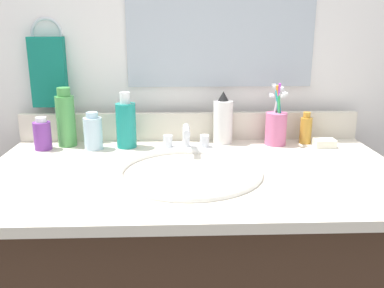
% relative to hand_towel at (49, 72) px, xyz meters
% --- Properties ---
extents(countertop, '(1.10, 0.63, 0.02)m').
position_rel_hand_towel_xyz_m(countertop, '(0.45, -0.32, -0.23)').
color(countertop, beige).
rests_on(countertop, vanity_cabinet).
extents(backsplash, '(1.10, 0.02, 0.09)m').
position_rel_hand_towel_xyz_m(backsplash, '(0.45, -0.02, -0.17)').
color(backsplash, beige).
rests_on(backsplash, countertop).
extents(back_wall, '(2.20, 0.04, 1.30)m').
position_rel_hand_towel_xyz_m(back_wall, '(0.45, 0.04, -0.37)').
color(back_wall, white).
rests_on(back_wall, ground_plane).
extents(towel_ring, '(0.10, 0.01, 0.10)m').
position_rel_hand_towel_xyz_m(towel_ring, '(0.00, 0.02, 0.12)').
color(towel_ring, silver).
extents(hand_towel, '(0.11, 0.04, 0.22)m').
position_rel_hand_towel_xyz_m(hand_towel, '(0.00, 0.00, 0.00)').
color(hand_towel, '#147260').
extents(sink_basin, '(0.38, 0.38, 0.11)m').
position_rel_hand_towel_xyz_m(sink_basin, '(0.43, -0.35, -0.25)').
color(sink_basin, white).
rests_on(sink_basin, countertop).
extents(faucet, '(0.16, 0.10, 0.08)m').
position_rel_hand_towel_xyz_m(faucet, '(0.43, -0.15, -0.19)').
color(faucet, silver).
rests_on(faucet, countertop).
extents(bottle_cream_purple, '(0.05, 0.05, 0.10)m').
position_rel_hand_towel_xyz_m(bottle_cream_purple, '(0.00, -0.12, -0.17)').
color(bottle_cream_purple, '#7A3899').
rests_on(bottle_cream_purple, countertop).
extents(bottle_lotion_white, '(0.06, 0.06, 0.17)m').
position_rel_hand_towel_xyz_m(bottle_lotion_white, '(0.55, -0.06, -0.15)').
color(bottle_lotion_white, white).
rests_on(bottle_lotion_white, countertop).
extents(bottle_oil_amber, '(0.04, 0.04, 0.10)m').
position_rel_hand_towel_xyz_m(bottle_oil_amber, '(0.82, -0.08, -0.17)').
color(bottle_oil_amber, gold).
rests_on(bottle_oil_amber, countertop).
extents(bottle_toner_green, '(0.06, 0.06, 0.18)m').
position_rel_hand_towel_xyz_m(bottle_toner_green, '(0.06, -0.08, -0.13)').
color(bottle_toner_green, '#4C9E4C').
rests_on(bottle_toner_green, countertop).
extents(bottle_gel_clear, '(0.06, 0.06, 0.11)m').
position_rel_hand_towel_xyz_m(bottle_gel_clear, '(0.15, -0.12, -0.17)').
color(bottle_gel_clear, silver).
rests_on(bottle_gel_clear, countertop).
extents(bottle_mouthwash_teal, '(0.06, 0.06, 0.17)m').
position_rel_hand_towel_xyz_m(bottle_mouthwash_teal, '(0.25, -0.10, -0.15)').
color(bottle_mouthwash_teal, teal).
rests_on(bottle_mouthwash_teal, countertop).
extents(cup_pink, '(0.07, 0.08, 0.20)m').
position_rel_hand_towel_xyz_m(cup_pink, '(0.72, -0.09, -0.16)').
color(cup_pink, '#D16693').
rests_on(cup_pink, countertop).
extents(soap_bar, '(0.06, 0.04, 0.02)m').
position_rel_hand_towel_xyz_m(soap_bar, '(0.86, -0.12, -0.21)').
color(soap_bar, white).
rests_on(soap_bar, countertop).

